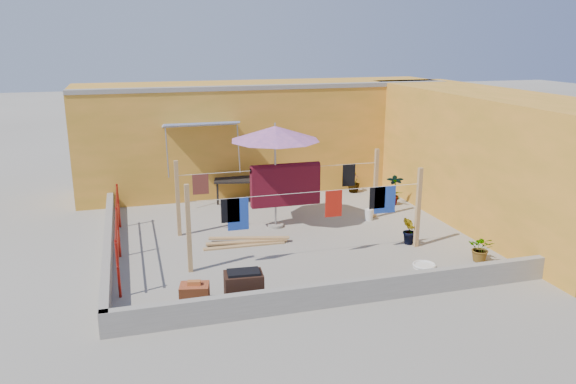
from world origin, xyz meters
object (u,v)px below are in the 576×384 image
object	(u,v)px
green_hose	(390,197)
plant_back_a	(268,185)
brick_stack	(195,294)
water_jug_a	(374,205)
patio_umbrella	(275,134)
water_jug_b	(369,215)
brazier	(244,287)
white_basin	(424,266)
outdoor_table	(240,181)

from	to	relation	value
green_hose	plant_back_a	size ratio (longest dim) A/B	0.61
brick_stack	water_jug_a	size ratio (longest dim) A/B	1.48
patio_umbrella	water_jug_b	bearing A→B (deg)	-3.43
brazier	green_hose	world-z (taller)	brazier
white_basin	water_jug_a	size ratio (longest dim) A/B	1.23
water_jug_a	white_basin	bearing A→B (deg)	-99.20
water_jug_a	green_hose	distance (m)	1.47
brick_stack	water_jug_b	world-z (taller)	brick_stack
brick_stack	green_hose	xyz separation A→B (m)	(6.29, 5.14, -0.15)
brick_stack	plant_back_a	bearing A→B (deg)	64.70
water_jug_b	green_hose	world-z (taller)	water_jug_b
white_basin	water_jug_b	xyz separation A→B (m)	(0.18, 3.15, 0.10)
brazier	patio_umbrella	bearing A→B (deg)	67.27
patio_umbrella	white_basin	world-z (taller)	patio_umbrella
outdoor_table	white_basin	distance (m)	6.33
plant_back_a	white_basin	bearing A→B (deg)	-72.42
brick_stack	white_basin	xyz separation A→B (m)	(4.67, 0.32, -0.15)
brick_stack	water_jug_a	xyz separation A→B (m)	(5.28, 4.08, -0.02)
green_hose	outdoor_table	bearing A→B (deg)	168.10
outdoor_table	plant_back_a	size ratio (longest dim) A/B	1.83
brick_stack	green_hose	world-z (taller)	brick_stack
green_hose	plant_back_a	distance (m)	3.57
white_basin	water_jug_b	world-z (taller)	water_jug_b
patio_umbrella	brick_stack	world-z (taller)	patio_umbrella
patio_umbrella	green_hose	bearing A→B (deg)	21.68
brick_stack	brazier	bearing A→B (deg)	-12.70
brick_stack	brazier	xyz separation A→B (m)	(0.84, -0.19, 0.10)
white_basin	plant_back_a	bearing A→B (deg)	107.58
brick_stack	brazier	size ratio (longest dim) A/B	0.81
patio_umbrella	white_basin	xyz separation A→B (m)	(2.24, -3.29, -2.27)
water_jug_b	plant_back_a	world-z (taller)	plant_back_a
outdoor_table	water_jug_a	world-z (taller)	outdoor_table
water_jug_b	brick_stack	bearing A→B (deg)	-144.48
water_jug_a	brazier	bearing A→B (deg)	-136.13
brazier	water_jug_a	world-z (taller)	brazier
green_hose	plant_back_a	xyz separation A→B (m)	(-3.44, 0.90, 0.38)
patio_umbrella	brazier	world-z (taller)	patio_umbrella
patio_umbrella	green_hose	xyz separation A→B (m)	(3.86, 1.54, -2.28)
patio_umbrella	water_jug_b	xyz separation A→B (m)	(2.42, -0.15, -2.17)
outdoor_table	plant_back_a	bearing A→B (deg)	0.00
water_jug_b	plant_back_a	distance (m)	3.27
outdoor_table	green_hose	size ratio (longest dim) A/B	2.99
water_jug_a	water_jug_b	xyz separation A→B (m)	(-0.43, -0.62, -0.03)
brick_stack	water_jug_b	xyz separation A→B (m)	(4.85, 3.46, -0.05)
outdoor_table	water_jug_b	distance (m)	3.85
brazier	white_basin	world-z (taller)	brazier
water_jug_a	brick_stack	bearing A→B (deg)	-142.29
plant_back_a	outdoor_table	bearing A→B (deg)	180.00
patio_umbrella	green_hose	distance (m)	4.74
outdoor_table	plant_back_a	world-z (taller)	plant_back_a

